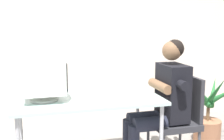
% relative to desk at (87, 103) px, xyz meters
% --- Properties ---
extents(wall_back, '(8.00, 0.10, 3.00)m').
position_rel_desk_xyz_m(wall_back, '(0.30, 1.40, 0.81)').
color(wall_back, beige).
rests_on(wall_back, ground_plane).
extents(desk, '(1.37, 0.75, 0.75)m').
position_rel_desk_xyz_m(desk, '(0.00, 0.00, 0.00)').
color(desk, '#B7B7BC').
rests_on(desk, ground_plane).
extents(crt_monitor, '(0.38, 0.37, 0.38)m').
position_rel_desk_xyz_m(crt_monitor, '(-0.39, -0.01, 0.27)').
color(crt_monitor, silver).
rests_on(crt_monitor, desk).
extents(keyboard, '(0.17, 0.45, 0.03)m').
position_rel_desk_xyz_m(keyboard, '(-0.06, 0.01, 0.07)').
color(keyboard, beige).
rests_on(keyboard, desk).
extents(office_chair, '(0.44, 0.44, 0.90)m').
position_rel_desk_xyz_m(office_chair, '(0.95, -0.04, -0.20)').
color(office_chair, '#4C4C51').
rests_on(office_chair, ground_plane).
extents(person_seated, '(0.73, 0.58, 1.28)m').
position_rel_desk_xyz_m(person_seated, '(0.75, -0.04, -0.01)').
color(person_seated, black).
rests_on(person_seated, ground_plane).
extents(potted_plant, '(0.79, 0.74, 0.87)m').
position_rel_desk_xyz_m(potted_plant, '(1.53, 0.32, -0.34)').
color(potted_plant, '#9E6647').
rests_on(potted_plant, ground_plane).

